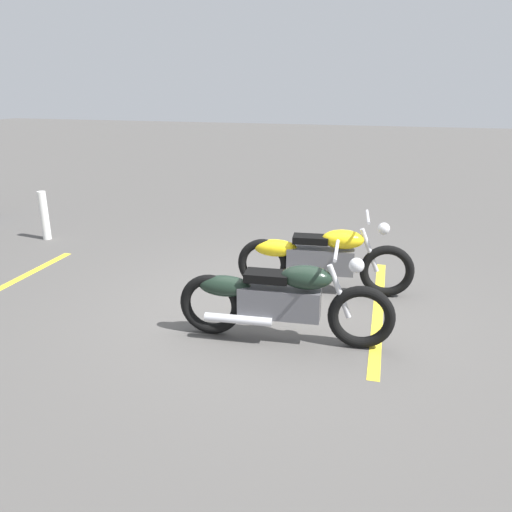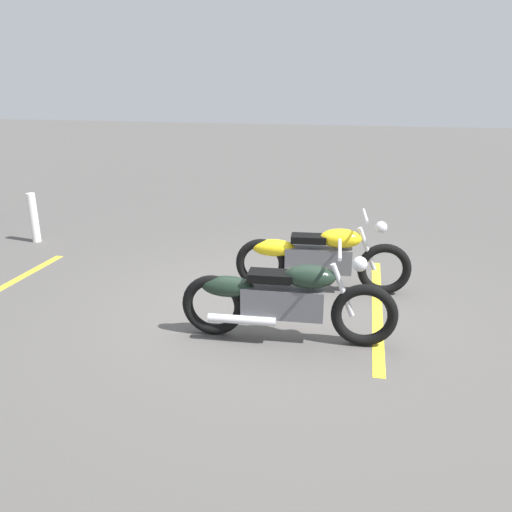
% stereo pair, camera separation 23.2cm
% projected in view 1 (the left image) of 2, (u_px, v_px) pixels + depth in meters
% --- Properties ---
extents(ground_plane, '(60.00, 60.00, 0.00)m').
position_uv_depth(ground_plane, '(272.00, 309.00, 5.97)').
color(ground_plane, '#514F4C').
extents(motorcycle_bright_foreground, '(2.23, 0.64, 1.04)m').
position_uv_depth(motorcycle_bright_foreground, '(320.00, 258.00, 6.33)').
color(motorcycle_bright_foreground, black).
rests_on(motorcycle_bright_foreground, ground).
extents(motorcycle_dark_foreground, '(2.23, 0.62, 1.04)m').
position_uv_depth(motorcycle_dark_foreground, '(278.00, 299.00, 5.11)').
color(motorcycle_dark_foreground, black).
rests_on(motorcycle_dark_foreground, ground).
extents(bollard_post, '(0.14, 0.14, 0.84)m').
position_uv_depth(bollard_post, '(44.00, 216.00, 8.57)').
color(bollard_post, white).
rests_on(bollard_post, ground).
extents(parking_stripe_near, '(0.23, 3.20, 0.01)m').
position_uv_depth(parking_stripe_near, '(378.00, 309.00, 5.98)').
color(parking_stripe_near, yellow).
rests_on(parking_stripe_near, ground).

